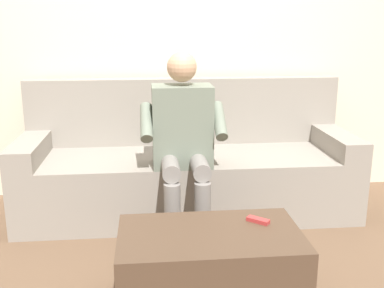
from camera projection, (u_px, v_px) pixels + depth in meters
ground_plane at (198, 255)px, 2.75m from camera, size 8.00×8.00×0.00m
back_wall at (182, 17)px, 3.52m from camera, size 4.78×0.06×2.79m
couch at (187, 169)px, 3.37m from camera, size 2.37×0.79×0.94m
coffee_table at (210, 268)px, 2.24m from camera, size 0.88×0.52×0.38m
person_solo_seated at (183, 135)px, 2.91m from camera, size 0.53×0.55×1.17m
remote_red at (258, 220)px, 2.30m from camera, size 0.11×0.11×0.02m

